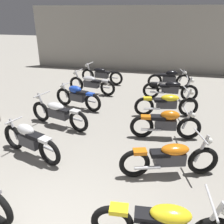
% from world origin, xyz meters
% --- Properties ---
extents(back_wall, '(13.29, 0.24, 3.60)m').
position_xyz_m(back_wall, '(0.00, 12.05, 1.80)').
color(back_wall, '#9E998E').
rests_on(back_wall, ground).
extents(motorcycle_left_row_1, '(1.89, 0.78, 0.88)m').
position_xyz_m(motorcycle_left_row_1, '(-1.61, 2.45, 0.46)').
color(motorcycle_left_row_1, black).
rests_on(motorcycle_left_row_1, ground).
extents(motorcycle_left_row_2, '(2.12, 0.85, 0.97)m').
position_xyz_m(motorcycle_left_row_2, '(-1.64, 4.13, 0.45)').
color(motorcycle_left_row_2, black).
rests_on(motorcycle_left_row_2, ground).
extents(motorcycle_left_row_3, '(1.93, 0.68, 0.88)m').
position_xyz_m(motorcycle_left_row_3, '(-1.60, 5.66, 0.46)').
color(motorcycle_left_row_3, black).
rests_on(motorcycle_left_row_3, ground).
extents(motorcycle_left_row_4, '(2.16, 0.68, 0.97)m').
position_xyz_m(motorcycle_left_row_4, '(-1.62, 7.36, 0.45)').
color(motorcycle_left_row_4, black).
rests_on(motorcycle_left_row_4, ground).
extents(motorcycle_left_row_5, '(2.17, 0.68, 0.97)m').
position_xyz_m(motorcycle_left_row_5, '(-1.61, 8.93, 0.45)').
color(motorcycle_left_row_5, black).
rests_on(motorcycle_left_row_5, ground).
extents(motorcycle_right_row_0, '(2.17, 0.68, 0.97)m').
position_xyz_m(motorcycle_right_row_0, '(1.63, 0.72, 0.45)').
color(motorcycle_right_row_0, black).
rests_on(motorcycle_right_row_0, ground).
extents(motorcycle_right_row_1, '(2.11, 0.90, 0.97)m').
position_xyz_m(motorcycle_right_row_1, '(1.72, 2.47, 0.45)').
color(motorcycle_right_row_1, black).
rests_on(motorcycle_right_row_1, ground).
extents(motorcycle_right_row_2, '(1.96, 0.58, 0.88)m').
position_xyz_m(motorcycle_right_row_2, '(1.59, 4.12, 0.46)').
color(motorcycle_right_row_2, black).
rests_on(motorcycle_right_row_2, ground).
extents(motorcycle_right_row_3, '(2.14, 0.80, 0.97)m').
position_xyz_m(motorcycle_right_row_3, '(1.59, 5.69, 0.45)').
color(motorcycle_right_row_3, black).
rests_on(motorcycle_right_row_3, ground).
extents(motorcycle_right_row_4, '(2.17, 0.68, 0.97)m').
position_xyz_m(motorcycle_right_row_4, '(1.69, 7.35, 0.45)').
color(motorcycle_right_row_4, black).
rests_on(motorcycle_right_row_4, ground).
extents(motorcycle_right_row_5, '(1.95, 0.66, 0.88)m').
position_xyz_m(motorcycle_right_row_5, '(1.64, 8.89, 0.46)').
color(motorcycle_right_row_5, black).
rests_on(motorcycle_right_row_5, ground).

